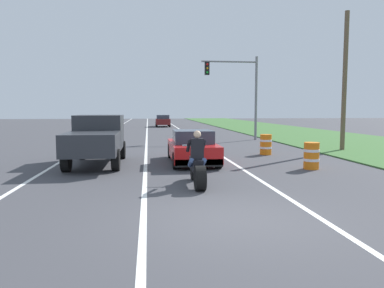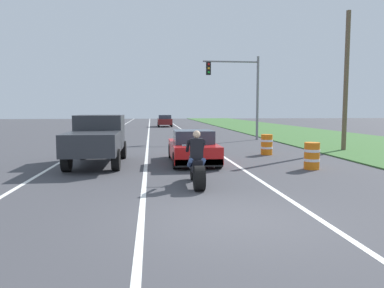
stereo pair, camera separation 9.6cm
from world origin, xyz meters
name	(u,v)px [view 1 (the left image)]	position (x,y,z in m)	size (l,w,h in m)	color
ground_plane	(232,219)	(0.00, 0.00, 0.00)	(160.00, 160.00, 0.00)	#424247
lane_stripe_left_solid	(97,140)	(-5.40, 20.00, 0.00)	(0.14, 120.00, 0.01)	white
lane_stripe_right_solid	(195,139)	(1.80, 20.00, 0.00)	(0.14, 120.00, 0.01)	white
lane_stripe_centre_dashed	(147,140)	(-1.80, 20.00, 0.00)	(0.14, 120.00, 0.01)	white
grass_verge_right	(324,137)	(11.92, 20.00, 0.03)	(10.00, 120.00, 0.06)	#3D6B33
motorcycle_with_rider	(197,166)	(-0.28, 3.27, 0.59)	(0.70, 2.21, 1.62)	black
sports_car_red	(192,148)	(0.14, 7.93, 0.63)	(1.84, 4.30, 1.37)	red
pickup_truck_left_lane_dark_grey	(97,137)	(-3.73, 7.91, 1.11)	(2.02, 4.80, 1.98)	#2D3035
traffic_light_mast_near	(240,85)	(4.89, 18.96, 3.96)	(4.10, 0.34, 6.00)	gray
utility_pole_roadside	(345,82)	(8.68, 11.43, 3.67)	(0.24, 0.24, 7.33)	brown
construction_barrel_nearest	(311,156)	(4.35, 5.82, 0.50)	(0.58, 0.58, 1.00)	orange
construction_barrel_mid	(266,144)	(4.05, 10.24, 0.50)	(0.58, 0.58, 1.00)	orange
distant_car_far_ahead	(163,121)	(0.18, 39.88, 0.77)	(1.80, 4.00, 1.50)	maroon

